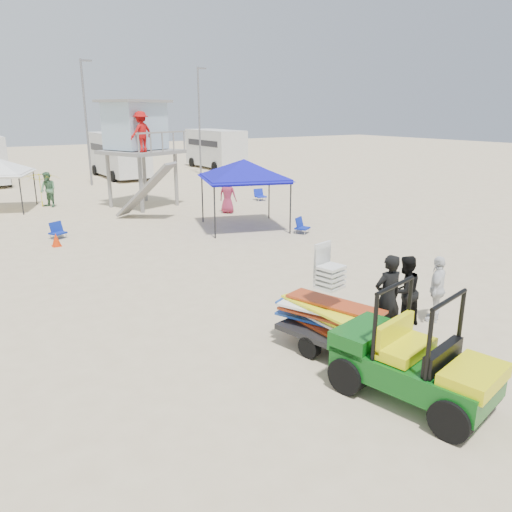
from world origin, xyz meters
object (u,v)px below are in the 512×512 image
man_left (388,297)px  canopy_blue (244,163)px  surf_trailer (325,312)px  utility_cart (416,352)px  lifeguard_tower (137,130)px

man_left → canopy_blue: bearing=-98.5°
surf_trailer → canopy_blue: canopy_blue is taller
utility_cart → man_left: utility_cart is taller
man_left → canopy_blue: (3.13, 10.93, 1.81)m
utility_cart → canopy_blue: (4.66, 12.96, 1.84)m
surf_trailer → utility_cart: bearing=-90.2°
utility_cart → canopy_blue: 13.90m
surf_trailer → man_left: surf_trailer is taller
surf_trailer → man_left: 1.55m
man_left → canopy_blue: canopy_blue is taller
utility_cart → canopy_blue: size_ratio=0.69×
utility_cart → lifeguard_tower: 20.58m
surf_trailer → lifeguard_tower: lifeguard_tower is taller
lifeguard_tower → man_left: bearing=-93.9°
man_left → canopy_blue: 11.51m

